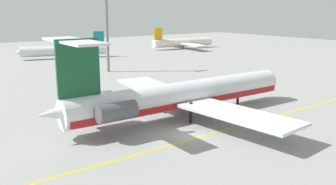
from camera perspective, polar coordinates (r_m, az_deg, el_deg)
The scene contains 7 objects.
ground at distance 45.90m, azimuth 2.68°, elevation -6.74°, with size 299.80×299.80×0.00m, color gray.
main_jetliner at distance 52.38m, azimuth 1.52°, elevation -0.47°, with size 41.46×36.94×12.10m.
airliner_mid_right at distance 121.58m, azimuth -16.32°, elevation 6.29°, with size 27.64×27.61×8.35m.
airliner_far_right at distance 147.05m, azimuth 2.61°, elevation 7.86°, with size 27.86×27.59×8.32m.
safety_cone_nose at distance 76.90m, azimuth 7.53°, elevation 1.45°, with size 0.40×0.40×0.55m, color #EA590F.
taxiway_centreline at distance 48.13m, azimuth 8.53°, elevation -5.92°, with size 98.26×0.36×0.01m, color gold.
light_mast at distance 91.90m, azimuth -9.58°, elevation 11.43°, with size 4.00×0.70×24.22m.
Camera 1 is at (-27.02, -33.74, 15.45)m, focal length 38.96 mm.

